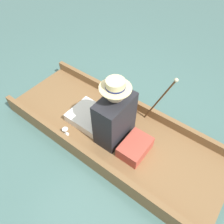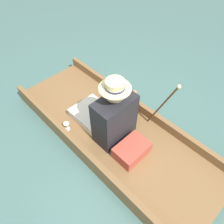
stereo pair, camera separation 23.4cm
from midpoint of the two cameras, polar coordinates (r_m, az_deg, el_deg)
name	(u,v)px [view 1 (the left image)]	position (r m, az deg, el deg)	size (l,w,h in m)	color
ground_plane	(112,135)	(2.77, -2.39, -6.23)	(16.00, 16.00, 0.00)	#476B66
punt_boat	(112,132)	(2.71, -2.44, -5.32)	(1.02, 2.76, 0.24)	brown
seat_cushion	(135,147)	(2.44, 3.31, -9.37)	(0.38, 0.26, 0.15)	#B24738
seated_person	(109,116)	(2.43, -3.54, -1.12)	(0.47, 0.79, 0.84)	white
teddy_bear	(127,103)	(2.71, 1.42, 2.30)	(0.27, 0.16, 0.39)	#9E754C
wine_glass	(65,131)	(2.64, -14.60, -4.87)	(0.07, 0.07, 0.11)	silver
walking_cane	(162,97)	(2.43, 10.18, 3.70)	(0.04, 0.30, 0.77)	brown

